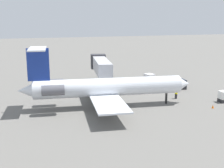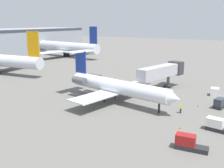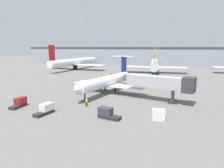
{
  "view_description": "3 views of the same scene",
  "coord_description": "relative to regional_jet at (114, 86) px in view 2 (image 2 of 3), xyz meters",
  "views": [
    {
      "loc": [
        -40.2,
        18.61,
        13.24
      ],
      "look_at": [
        1.26,
        2.04,
        3.48
      ],
      "focal_mm": 46.19,
      "sensor_mm": 36.0,
      "label": 1
    },
    {
      "loc": [
        -43.07,
        -22.01,
        15.62
      ],
      "look_at": [
        1.18,
        4.4,
        3.43
      ],
      "focal_mm": 42.41,
      "sensor_mm": 36.0,
      "label": 2
    },
    {
      "loc": [
        18.64,
        -46.33,
        12.13
      ],
      "look_at": [
        3.07,
        0.03,
        3.1
      ],
      "focal_mm": 32.22,
      "sensor_mm": 36.0,
      "label": 3
    }
  ],
  "objects": [
    {
      "name": "cargo_container_uld",
      "position": [
        15.02,
        -16.41,
        -2.44
      ],
      "size": [
        2.4,
        2.04,
        1.67
      ],
      "color": "silver",
      "rests_on": "ground_plane"
    },
    {
      "name": "baggage_tug_trailing",
      "position": [
        6.61,
        -18.85,
        -2.44
      ],
      "size": [
        4.19,
        2.14,
        1.9
      ],
      "color": "#262628",
      "rests_on": "ground_plane"
    },
    {
      "name": "ground_plane",
      "position": [
        -0.72,
        -3.6,
        -3.33
      ],
      "size": [
        400.0,
        400.0,
        0.1
      ],
      "primitive_type": "cube",
      "color": "#66635E"
    },
    {
      "name": "traffic_cone_near",
      "position": [
        5.23,
        -15.26,
        -3.0
      ],
      "size": [
        0.36,
        0.36,
        0.55
      ],
      "color": "orange",
      "rests_on": "ground_plane"
    },
    {
      "name": "baggage_tug_spare",
      "position": [
        -4.91,
        -20.31,
        -2.44
      ],
      "size": [
        1.93,
        4.15,
        1.9
      ],
      "color": "#262628",
      "rests_on": "ground_plane"
    },
    {
      "name": "regional_jet",
      "position": [
        0.0,
        0.0,
        0.0
      ],
      "size": [
        20.77,
        27.18,
        9.44
      ],
      "color": "silver",
      "rests_on": "ground_plane"
    },
    {
      "name": "traffic_cone_mid",
      "position": [
        -6.88,
        -15.5,
        -3.0
      ],
      "size": [
        0.36,
        0.36,
        0.55
      ],
      "color": "orange",
      "rests_on": "ground_plane"
    },
    {
      "name": "baggage_tug_lead",
      "position": [
        -12.81,
        -18.21,
        -2.44
      ],
      "size": [
        1.78,
        4.12,
        1.9
      ],
      "color": "#262628",
      "rests_on": "ground_plane"
    },
    {
      "name": "parked_airliner_centre",
      "position": [
        48.78,
        53.6,
        1.16
      ],
      "size": [
        32.04,
        37.74,
        13.67
      ],
      "color": "silver",
      "rests_on": "ground_plane"
    },
    {
      "name": "ground_crew_marshaller",
      "position": [
        0.07,
        -13.42,
        -2.42
      ],
      "size": [
        0.46,
        0.38,
        1.69
      ],
      "color": "black",
      "rests_on": "ground_plane"
    },
    {
      "name": "jet_bridge",
      "position": [
        14.82,
        -4.75,
        1.03
      ],
      "size": [
        15.46,
        6.34,
        5.99
      ],
      "color": "#ADADB2",
      "rests_on": "ground_plane"
    }
  ]
}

